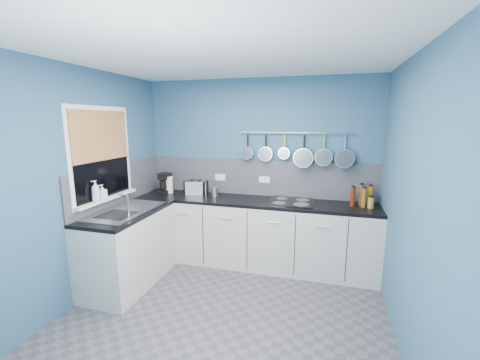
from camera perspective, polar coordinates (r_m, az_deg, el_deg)
The scene contains 40 objects.
floor at distance 3.42m, azimuth -2.82°, elevation -23.73°, with size 3.20×3.00×0.02m, color #47474C.
ceiling at distance 2.87m, azimuth -3.33°, elevation 22.47°, with size 3.20×3.00×0.02m, color white.
wall_back at distance 4.33m, azimuth 3.35°, elevation 1.80°, with size 3.20×0.02×2.50m, color #2F5773.
wall_front at distance 1.62m, azimuth -21.01°, elevation -14.85°, with size 3.20×0.02×2.50m, color #2F5773.
wall_left at distance 3.73m, azimuth -27.21°, elevation -0.88°, with size 0.02×3.00×2.50m, color #2F5773.
wall_right at distance 2.84m, azimuth 29.55°, elevation -4.48°, with size 0.02×3.00×2.50m, color #2F5773.
backsplash_back at distance 4.32m, azimuth 3.28°, elevation 0.45°, with size 3.20×0.02×0.50m, color slate.
backsplash_left at distance 4.18m, azimuth -21.33°, elevation -0.64°, with size 0.02×1.80×0.50m, color slate.
cabinet_run_back at distance 4.24m, azimuth 2.32°, elevation -9.84°, with size 3.20×0.60×0.86m, color #B8B5AA.
worktop_back at distance 4.11m, azimuth 2.37°, elevation -3.96°, with size 3.20×0.60×0.04m, color black.
cabinet_run_left at distance 3.99m, azimuth -19.84°, elevation -11.91°, with size 0.60×1.20×0.86m, color #B8B5AA.
worktop_left at distance 3.84m, azimuth -20.27°, elevation -5.70°, with size 0.60×1.20×0.04m, color black.
window_frame at distance 3.88m, azimuth -24.23°, elevation 4.29°, with size 0.01×1.00×1.10m, color white.
window_glass at distance 3.88m, azimuth -24.17°, elevation 4.29°, with size 0.01×0.90×1.00m, color black.
bamboo_blind at distance 3.86m, azimuth -24.34°, elevation 7.60°, with size 0.01×0.90×0.55m, color #AF6C3B.
window_sill at distance 3.95m, azimuth -23.37°, elevation -3.14°, with size 0.10×0.98×0.03m, color white.
sink_unit at distance 3.84m, azimuth -20.30°, elevation -5.35°, with size 0.50×0.95×0.01m, color silver.
mixer_tap at distance 3.57m, azimuth -20.03°, elevation -4.42°, with size 0.12×0.08×0.26m, color silver, non-canonical shape.
socket_left at distance 4.46m, azimuth -3.68°, elevation 0.51°, with size 0.15×0.01×0.09m, color white.
socket_right at distance 4.29m, azimuth 4.54°, elevation 0.09°, with size 0.15×0.01×0.09m, color white.
pot_rail at distance 4.14m, azimuth 10.11°, elevation 8.62°, with size 0.02×0.02×1.45m, color silver.
soap_bottle_a at distance 3.76m, azimuth -25.19°, elevation -1.86°, with size 0.09×0.09×0.24m, color white.
soap_bottle_b at distance 3.84m, azimuth -24.17°, elevation -2.04°, with size 0.08×0.08×0.17m, color white.
paper_towel at distance 4.58m, azimuth -12.99°, elevation -0.87°, with size 0.11×0.11×0.24m, color white.
coffee_maker at distance 4.60m, azimuth -13.81°, elevation -0.56°, with size 0.16×0.18×0.29m, color black, non-canonical shape.
toaster at distance 4.46m, azimuth -8.17°, elevation -1.36°, with size 0.29×0.17×0.19m, color silver.
canister at distance 4.27m, azimuth -4.73°, elevation -2.21°, with size 0.09×0.09×0.13m, color silver.
hob at distance 4.03m, azimuth 9.44°, elevation -4.01°, with size 0.56×0.50×0.01m, color black.
pan_0 at distance 4.25m, azimuth 1.41°, elevation 6.34°, with size 0.18×0.08×0.37m, color silver, non-canonical shape.
pan_1 at distance 4.19m, azimuth 4.80°, elevation 6.15°, with size 0.19×0.07×0.38m, color silver, non-canonical shape.
pan_2 at distance 4.15m, azimuth 8.27°, elevation 6.27°, with size 0.16×0.08×0.35m, color silver, non-canonical shape.
pan_3 at distance 4.13m, azimuth 11.76°, elevation 5.43°, with size 0.26×0.11×0.45m, color silver, non-canonical shape.
pan_4 at distance 4.12m, azimuth 15.30°, elevation 5.47°, with size 0.23×0.08×0.42m, color silver, non-canonical shape.
pan_5 at distance 4.13m, azimuth 18.83°, elevation 5.19°, with size 0.24×0.11×0.43m, color silver, non-canonical shape.
condiment_0 at distance 4.14m, azimuth 22.93°, elevation -2.70°, with size 0.07×0.07×0.24m, color #8C5914.
condiment_1 at distance 4.10m, azimuth 21.53°, elevation -2.60°, with size 0.06×0.06×0.26m, color brown.
condiment_2 at distance 4.12m, azimuth 20.13°, elevation -3.40°, with size 0.06×0.06×0.12m, color #265919.
condiment_3 at distance 4.03m, azimuth 23.09°, elevation -3.89°, with size 0.07×0.07×0.13m, color olive.
condiment_4 at distance 4.02m, azimuth 21.97°, elevation -3.09°, with size 0.05×0.05×0.23m, color brown.
condiment_5 at distance 4.01m, azimuth 20.17°, elevation -2.95°, with size 0.06×0.06×0.24m, color #4C190C.
Camera 1 is at (0.91, -2.66, 1.93)m, focal length 23.01 mm.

